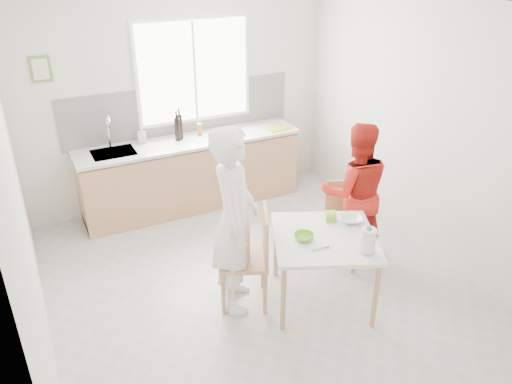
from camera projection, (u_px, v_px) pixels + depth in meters
ground at (260, 285)px, 5.09m from camera, size 4.50×4.50×0.00m
room_shell at (260, 133)px, 4.35m from camera, size 4.50×4.50×4.50m
window at (194, 71)px, 6.19m from camera, size 1.50×0.06×1.30m
backsplash at (181, 110)px, 6.33m from camera, size 3.00×0.02×0.65m
picture_frame at (40, 69)px, 5.41m from camera, size 0.22×0.03×0.28m
kitchen_counter at (192, 176)px, 6.46m from camera, size 2.84×0.64×1.37m
dining_table at (324, 243)px, 4.62m from camera, size 1.23×1.23×0.72m
chair_left at (251, 254)px, 4.64m from camera, size 0.60×0.60×0.98m
chair_far at (343, 216)px, 5.44m from camera, size 0.51×0.51×0.84m
person_white at (235, 221)px, 4.47m from camera, size 0.66×0.77×1.80m
person_red at (355, 193)px, 5.25m from camera, size 0.93×0.84×1.55m
bowl_green at (304, 237)px, 4.52m from camera, size 0.24×0.24×0.06m
bowl_white at (351, 219)px, 4.81m from camera, size 0.28×0.28×0.05m
milk_jug at (368, 240)px, 4.29m from camera, size 0.18×0.13×0.24m
green_box at (330, 217)px, 4.82m from camera, size 0.13×0.13×0.09m
spoon at (320, 249)px, 4.38m from camera, size 0.16×0.02×0.01m
cutting_board at (276, 128)px, 6.61m from camera, size 0.39×0.32×0.01m
wine_bottle_a at (180, 127)px, 6.19m from camera, size 0.07×0.07×0.32m
wine_bottle_b at (177, 129)px, 6.15m from camera, size 0.07×0.07×0.30m
jar_amber at (200, 130)px, 6.34m from camera, size 0.06×0.06×0.16m
soap_bottle at (142, 135)px, 6.10m from camera, size 0.12×0.12×0.20m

